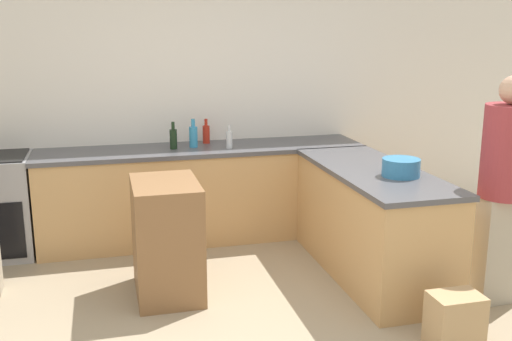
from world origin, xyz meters
name	(u,v)px	position (x,y,z in m)	size (l,w,h in m)	color
wall_back	(195,93)	(0.00, 2.40, 1.35)	(8.00, 0.06, 2.70)	white
counter_back	(203,193)	(0.00, 2.05, 0.44)	(3.03, 0.67, 0.88)	tan
counter_peninsula	(371,222)	(1.17, 0.85, 0.44)	(0.69, 1.80, 0.88)	tan
island_table	(167,239)	(-0.47, 0.88, 0.44)	(0.48, 0.69, 0.87)	brown
mixing_bowl	(401,167)	(1.26, 0.58, 0.95)	(0.28, 0.28, 0.13)	teal
hot_sauce_bottle	(206,134)	(0.07, 2.23, 0.97)	(0.07, 0.07, 0.23)	red
dish_soap_bottle	(193,136)	(-0.07, 2.07, 0.99)	(0.08, 0.08, 0.26)	#338CBF
vinegar_bottle_clear	(229,139)	(0.24, 1.94, 0.97)	(0.06, 0.06, 0.22)	silver
wine_bottle_dark	(173,138)	(-0.26, 2.03, 0.98)	(0.07, 0.07, 0.25)	black
person_at_peninsula	(505,184)	(1.85, 0.16, 0.89)	(0.36, 0.36, 1.65)	#ADA38E
paper_bag	(455,321)	(1.18, -0.37, 0.18)	(0.32, 0.23, 0.36)	tan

